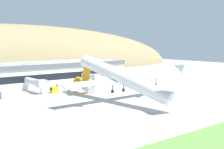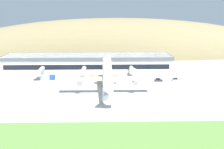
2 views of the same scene
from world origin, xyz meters
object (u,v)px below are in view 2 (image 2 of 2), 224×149
Objects in this scene: cargo_airplane at (107,77)px; fuel_truck at (97,77)px; terminal_building at (88,62)px; jetway_1 at (83,71)px; jetway_2 at (132,70)px; service_car_0 at (175,80)px; traffic_cone_0 at (134,86)px; box_truck at (47,77)px; service_car_1 at (158,80)px; jetway_0 at (40,71)px.

cargo_airplane reaches higher than fuel_truck.
fuel_truck is at bearing -75.24° from terminal_building.
jetway_1 is 1.76× the size of fuel_truck.
jetway_2 is 39.43m from cargo_airplane.
cargo_airplane is at bearing -144.69° from service_car_0.
jetway_1 is 3.36× the size of service_car_0.
traffic_cone_0 is (-23.85, -12.39, -0.32)m from service_car_0.
terminal_building is 47.23m from traffic_cone_0.
fuel_truck is 0.98× the size of box_truck.
jetway_1 is 3.24× the size of service_car_1.
terminal_building is 12.36× the size of box_truck.
cargo_airplane is at bearing -133.60° from traffic_cone_0.
fuel_truck is (-19.58, -6.88, -2.45)m from jetway_2.
jetway_0 is 1.41× the size of jetway_2.
service_car_0 is 69.70m from box_truck.
terminal_building is at bearing 85.27° from jetway_1.
traffic_cone_0 is (26.20, -21.13, -3.71)m from jetway_1.
jetway_1 is at bearing 12.37° from box_truck.
jetway_2 is at bearing 86.71° from traffic_cone_0.
jetway_1 is at bearing 165.93° from service_car_1.
jetway_0 is 1.94× the size of box_truck.
jetway_2 is 20.89m from fuel_truck.
fuel_truck is (-42.13, 3.36, 0.94)m from service_car_0.
traffic_cone_0 is at bearing -38.88° from jetway_1.
jetway_2 is 1.42× the size of fuel_truck.
jetway_0 is at bearing 137.52° from cargo_airplane.
service_car_0 is 26.88m from traffic_cone_0.
service_car_1 is at bearing -14.07° from jetway_1.
cargo_airplane is 91.66× the size of traffic_cone_0.
terminal_building is at bearing 146.30° from jetway_2.
service_car_1 is (38.97, -28.95, -5.03)m from terminal_building.
jetway_0 is 3.66× the size of service_car_1.
cargo_airplane is 6.58× the size of fuel_truck.
box_truck is (-60.03, 5.88, 0.67)m from service_car_1.
jetway_0 is at bearing 158.17° from traffic_cone_0.
terminal_building is at bearing 104.76° from fuel_truck.
cargo_airplane reaches higher than jetway_0.
traffic_cone_0 is at bearing -142.56° from service_car_1.
service_car_1 is 32.96m from fuel_truck.
jetway_2 is at bearing 155.59° from service_car_0.
cargo_airplane is (-14.48, -36.46, 4.00)m from jetway_2.
service_car_1 is 18.05m from traffic_cone_0.
jetway_0 is at bearing -177.68° from jetway_1.
box_truck is (-19.50, -4.28, -2.62)m from jetway_1.
terminal_building is 31.54m from box_truck.
service_car_1 is 60.32m from box_truck.
terminal_building is 12.68× the size of fuel_truck.
fuel_truck is at bearing 99.78° from cargo_airplane.
jetway_1 is at bearing -94.73° from terminal_building.
jetway_2 is at bearing 138.20° from service_car_1.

